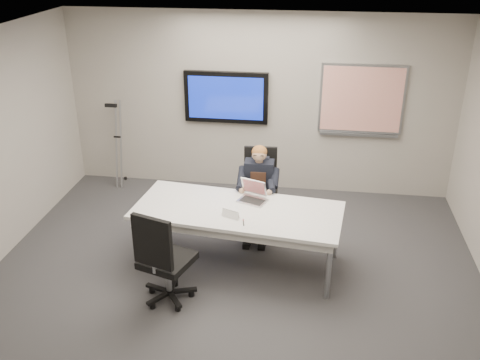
# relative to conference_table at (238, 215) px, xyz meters

# --- Properties ---
(floor) EXTENTS (6.00, 6.00, 0.02)m
(floor) POSITION_rel_conference_table_xyz_m (-0.01, -0.72, -0.68)
(floor) COLOR #373739
(floor) RESTS_ON ground
(ceiling) EXTENTS (6.00, 6.00, 0.02)m
(ceiling) POSITION_rel_conference_table_xyz_m (-0.01, -0.72, 2.12)
(ceiling) COLOR silver
(ceiling) RESTS_ON wall_back
(wall_back) EXTENTS (6.00, 0.02, 2.80)m
(wall_back) POSITION_rel_conference_table_xyz_m (-0.01, 2.28, 0.72)
(wall_back) COLOR #A59E95
(wall_back) RESTS_ON ground
(conference_table) EXTENTS (2.60, 1.31, 0.77)m
(conference_table) POSITION_rel_conference_table_xyz_m (0.00, 0.00, 0.00)
(conference_table) COLOR white
(conference_table) RESTS_ON ground
(tv_display) EXTENTS (1.30, 0.09, 0.80)m
(tv_display) POSITION_rel_conference_table_xyz_m (-0.51, 2.23, 0.82)
(tv_display) COLOR black
(tv_display) RESTS_ON wall_back
(whiteboard) EXTENTS (1.25, 0.08, 1.10)m
(whiteboard) POSITION_rel_conference_table_xyz_m (1.54, 2.25, 0.85)
(whiteboard) COLOR #979A9F
(whiteboard) RESTS_ON wall_back
(office_chair_far) EXTENTS (0.57, 0.57, 1.14)m
(office_chair_far) POSITION_rel_conference_table_xyz_m (0.16, 0.96, -0.33)
(office_chair_far) COLOR black
(office_chair_far) RESTS_ON ground
(office_chair_near) EXTENTS (0.70, 0.70, 1.17)m
(office_chair_near) POSITION_rel_conference_table_xyz_m (-0.68, -0.88, -0.32)
(office_chair_near) COLOR black
(office_chair_near) RESTS_ON ground
(seated_person) EXTENTS (0.39, 0.68, 1.27)m
(seated_person) POSITION_rel_conference_table_xyz_m (0.16, 0.71, -0.17)
(seated_person) COLOR #1F2734
(seated_person) RESTS_ON office_chair_far
(crutch) EXTENTS (0.33, 0.72, 1.51)m
(crutch) POSITION_rel_conference_table_xyz_m (-2.25, 2.05, 0.05)
(crutch) COLOR #9FA1A6
(crutch) RESTS_ON ground
(laptop) EXTENTS (0.40, 0.42, 0.24)m
(laptop) POSITION_rel_conference_table_xyz_m (0.15, 0.28, 0.15)
(laptop) COLOR silver
(laptop) RESTS_ON conference_table
(name_tent) EXTENTS (0.23, 0.14, 0.09)m
(name_tent) POSITION_rel_conference_table_xyz_m (-0.05, -0.21, 0.13)
(name_tent) COLOR white
(name_tent) RESTS_ON conference_table
(pen) EXTENTS (0.04, 0.15, 0.01)m
(pen) POSITION_rel_conference_table_xyz_m (0.12, -0.33, 0.09)
(pen) COLOR black
(pen) RESTS_ON conference_table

